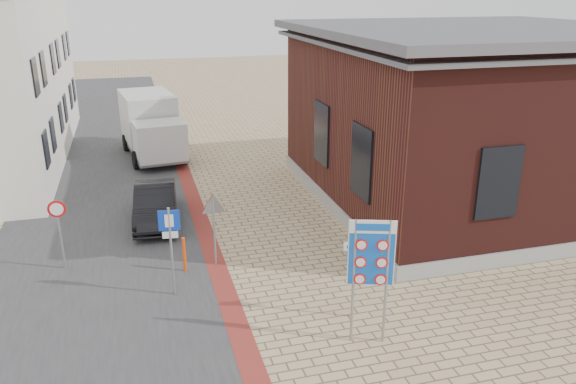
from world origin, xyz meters
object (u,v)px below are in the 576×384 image
sedan (155,204)px  border_sign (371,255)px  essen_sign (354,265)px  box_truck (151,125)px  bollard (184,255)px  parking_sign (170,236)px

sedan → border_sign: size_ratio=1.30×
essen_sign → sedan: bearing=118.2°
box_truck → essen_sign: box_truck is taller
box_truck → border_sign: 18.44m
border_sign → bollard: border_sign is taller
border_sign → bollard: size_ratio=2.86×
border_sign → essen_sign: bearing=105.2°
essen_sign → bollard: essen_sign is taller
essen_sign → parking_sign: parking_sign is taller
sedan → box_truck: box_truck is taller
sedan → box_truck: 8.94m
box_truck → border_sign: border_sign is taller
parking_sign → bollard: parking_sign is taller
sedan → border_sign: 10.25m
parking_sign → bollard: 1.87m
parking_sign → sedan: bearing=98.8°
box_truck → bollard: bearing=-96.0°
border_sign → sedan: bearing=135.1°
essen_sign → parking_sign: bearing=149.8°
essen_sign → parking_sign: 5.01m
box_truck → parking_sign: (-0.17, -14.45, 0.20)m
essen_sign → box_truck: bearing=102.3°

